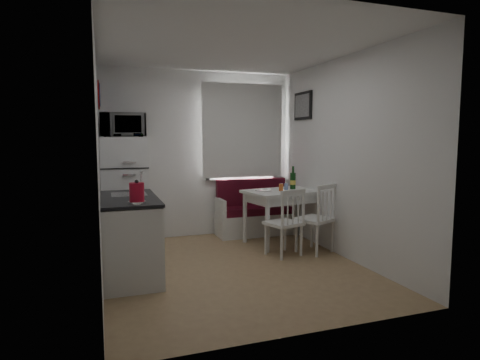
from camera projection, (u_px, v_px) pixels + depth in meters
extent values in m
cube|color=#997A51|center=(234.00, 268.00, 4.84)|extent=(3.00, 3.50, 0.02)
cube|color=white|center=(234.00, 46.00, 4.57)|extent=(3.00, 3.50, 0.02)
cube|color=white|center=(199.00, 154.00, 6.35)|extent=(3.00, 0.02, 2.60)
cube|color=white|center=(306.00, 172.00, 3.06)|extent=(3.00, 0.02, 2.60)
cube|color=white|center=(99.00, 163.00, 4.22)|extent=(0.02, 3.50, 2.60)
cube|color=white|center=(344.00, 158.00, 5.19)|extent=(0.02, 3.50, 2.60)
cube|color=white|center=(242.00, 134.00, 6.51)|extent=(1.22, 0.06, 1.47)
cube|color=white|center=(243.00, 131.00, 6.44)|extent=(1.35, 0.02, 1.50)
cube|color=white|center=(130.00, 238.00, 4.54)|extent=(0.60, 1.30, 0.86)
cube|color=black|center=(129.00, 198.00, 4.50)|extent=(0.62, 1.32, 0.03)
cube|color=#99999E|center=(129.00, 198.00, 4.74)|extent=(0.40, 0.40, 0.10)
cylinder|color=silver|center=(141.00, 181.00, 4.94)|extent=(0.02, 0.02, 0.26)
cylinder|color=navy|center=(99.00, 95.00, 5.50)|extent=(0.03, 0.40, 0.40)
cube|color=black|center=(303.00, 106.00, 6.14)|extent=(0.04, 0.52, 0.42)
cube|color=white|center=(255.00, 224.00, 6.49)|extent=(1.24, 0.48, 0.34)
cube|color=#520D1D|center=(255.00, 210.00, 6.46)|extent=(1.19, 0.44, 0.11)
cube|color=#520D1D|center=(251.00, 192.00, 6.61)|extent=(1.19, 0.10, 0.44)
cube|color=white|center=(283.00, 192.00, 5.90)|extent=(1.17, 0.91, 0.04)
cube|color=white|center=(283.00, 197.00, 5.90)|extent=(1.05, 0.79, 0.13)
cylinder|color=white|center=(282.00, 218.00, 5.94)|extent=(0.06, 0.06, 0.75)
cube|color=white|center=(284.00, 223.00, 5.31)|extent=(0.52, 0.50, 0.04)
cube|color=white|center=(290.00, 208.00, 5.12)|extent=(0.40, 0.15, 0.44)
cube|color=white|center=(315.00, 219.00, 5.46)|extent=(0.58, 0.57, 0.04)
cube|color=white|center=(322.00, 203.00, 5.26)|extent=(0.40, 0.22, 0.47)
cube|color=white|center=(124.00, 193.00, 5.69)|extent=(0.63, 0.63, 1.57)
imported|color=white|center=(123.00, 125.00, 5.54)|extent=(0.60, 0.41, 0.33)
cylinder|color=#B70E27|center=(137.00, 192.00, 4.00)|extent=(0.18, 0.18, 0.24)
cylinder|color=#C95B21|center=(281.00, 187.00, 5.83)|extent=(0.06, 0.06, 0.10)
cylinder|color=#7692C9|center=(286.00, 187.00, 5.96)|extent=(0.06, 0.06, 0.10)
cylinder|color=white|center=(263.00, 190.00, 5.81)|extent=(0.23, 0.23, 0.02)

